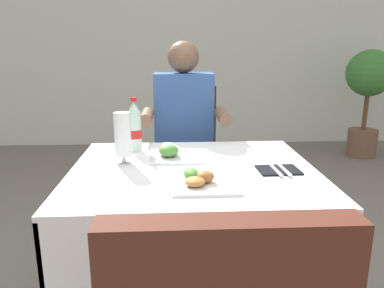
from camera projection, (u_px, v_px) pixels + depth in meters
back_wall at (188, 15)px, 4.56m from camera, size 11.00×0.12×3.19m
main_dining_table at (193, 205)px, 1.64m from camera, size 1.04×0.90×0.72m
chair_far_diner_seat at (186, 152)px, 2.45m from camera, size 0.44×0.50×0.97m
seated_diner_far at (184, 133)px, 2.30m from camera, size 0.50×0.46×1.26m
plate_near_camera at (201, 181)px, 1.39m from camera, size 0.25×0.25×0.06m
plate_far_diner at (172, 153)px, 1.73m from camera, size 0.23×0.23×0.07m
beer_glass_left at (123, 137)px, 1.62m from camera, size 0.07×0.07×0.23m
cola_bottle_primary at (135, 128)px, 1.83m from camera, size 0.07×0.07×0.27m
napkin_cutlery_set at (279, 170)px, 1.56m from camera, size 0.18×0.19×0.01m
potted_plant_corner at (368, 87)px, 4.15m from camera, size 0.51×0.51×1.20m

